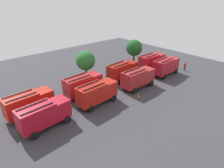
# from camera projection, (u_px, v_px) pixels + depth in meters

# --- Properties ---
(ground_plane) EXTENTS (65.78, 65.78, 0.00)m
(ground_plane) POSITION_uv_depth(u_px,v_px,m) (112.00, 91.00, 37.20)
(ground_plane) COLOR #38383D
(fire_truck_0) EXTENTS (7.35, 3.16, 3.88)m
(fire_truck_0) POSITION_uv_depth(u_px,v_px,m) (44.00, 114.00, 26.34)
(fire_truck_0) COLOR #AA1020
(fire_truck_0) RESTS_ON ground
(fire_truck_1) EXTENTS (7.31, 3.04, 3.88)m
(fire_truck_1) POSITION_uv_depth(u_px,v_px,m) (97.00, 92.00, 31.95)
(fire_truck_1) COLOR #AF1B11
(fire_truck_1) RESTS_ON ground
(fire_truck_2) EXTENTS (7.20, 2.76, 3.88)m
(fire_truck_2) POSITION_uv_depth(u_px,v_px,m) (138.00, 78.00, 37.43)
(fire_truck_2) COLOR maroon
(fire_truck_2) RESTS_ON ground
(fire_truck_3) EXTENTS (7.31, 3.05, 3.88)m
(fire_truck_3) POSITION_uv_depth(u_px,v_px,m) (166.00, 66.00, 43.26)
(fire_truck_3) COLOR #A91721
(fire_truck_3) RESTS_ON ground
(fire_truck_4) EXTENTS (7.32, 3.07, 3.88)m
(fire_truck_4) POSITION_uv_depth(u_px,v_px,m) (29.00, 103.00, 29.00)
(fire_truck_4) COLOR #AF1A10
(fire_truck_4) RESTS_ON ground
(fire_truck_5) EXTENTS (7.29, 2.99, 3.88)m
(fire_truck_5) POSITION_uv_depth(u_px,v_px,m) (83.00, 84.00, 34.85)
(fire_truck_5) COLOR #AB1F22
(fire_truck_5) RESTS_ON ground
(fire_truck_6) EXTENTS (7.35, 3.16, 3.88)m
(fire_truck_6) POSITION_uv_depth(u_px,v_px,m) (122.00, 70.00, 40.83)
(fire_truck_6) COLOR #9C1810
(fire_truck_6) RESTS_ON ground
(fire_truck_7) EXTENTS (7.24, 2.85, 3.88)m
(fire_truck_7) POSITION_uv_depth(u_px,v_px,m) (152.00, 61.00, 46.24)
(fire_truck_7) COLOR #A91821
(fire_truck_7) RESTS_ON ground
(firefighter_0) EXTENTS (0.46, 0.31, 1.77)m
(firefighter_0) POSITION_uv_depth(u_px,v_px,m) (108.00, 82.00, 38.44)
(firefighter_0) COLOR black
(firefighter_0) RESTS_ON ground
(firefighter_1) EXTENTS (0.44, 0.48, 1.73)m
(firefighter_1) POSITION_uv_depth(u_px,v_px,m) (19.00, 102.00, 31.59)
(firefighter_1) COLOR black
(firefighter_1) RESTS_ON ground
(firefighter_2) EXTENTS (0.45, 0.48, 1.81)m
(firefighter_2) POSITION_uv_depth(u_px,v_px,m) (10.00, 109.00, 29.49)
(firefighter_2) COLOR black
(firefighter_2) RESTS_ON ground
(firefighter_3) EXTENTS (0.45, 0.29, 1.76)m
(firefighter_3) POSITION_uv_depth(u_px,v_px,m) (59.00, 106.00, 30.42)
(firefighter_3) COLOR black
(firefighter_3) RESTS_ON ground
(firefighter_4) EXTENTS (0.40, 0.48, 1.81)m
(firefighter_4) POSITION_uv_depth(u_px,v_px,m) (185.00, 66.00, 46.28)
(firefighter_4) COLOR black
(firefighter_4) RESTS_ON ground
(tree_0) EXTENTS (3.98, 3.98, 6.17)m
(tree_0) POSITION_uv_depth(u_px,v_px,m) (86.00, 61.00, 40.21)
(tree_0) COLOR brown
(tree_0) RESTS_ON ground
(tree_1) EXTENTS (4.04, 4.04, 6.26)m
(tree_1) POSITION_uv_depth(u_px,v_px,m) (134.00, 48.00, 48.95)
(tree_1) COLOR brown
(tree_1) RESTS_ON ground
(traffic_cone_0) EXTENTS (0.47, 0.47, 0.67)m
(traffic_cone_0) POSITION_uv_depth(u_px,v_px,m) (138.00, 95.00, 34.86)
(traffic_cone_0) COLOR #F2600C
(traffic_cone_0) RESTS_ON ground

